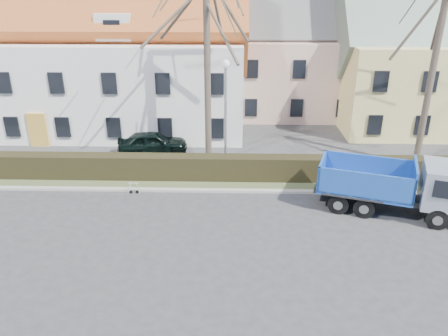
{
  "coord_description": "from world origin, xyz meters",
  "views": [
    {
      "loc": [
        -0.47,
        -15.16,
        9.69
      ],
      "look_at": [
        -0.98,
        3.89,
        1.6
      ],
      "focal_mm": 35.0,
      "sensor_mm": 36.0,
      "label": 1
    }
  ],
  "objects_px": {
    "cart_frame": "(129,187)",
    "parked_car_a": "(152,143)",
    "streetlight": "(226,118)",
    "dump_truck": "(385,184)"
  },
  "relations": [
    {
      "from": "cart_frame",
      "to": "parked_car_a",
      "type": "distance_m",
      "value": 5.51
    },
    {
      "from": "cart_frame",
      "to": "parked_car_a",
      "type": "bearing_deg",
      "value": 88.02
    },
    {
      "from": "streetlight",
      "to": "parked_car_a",
      "type": "bearing_deg",
      "value": 148.5
    },
    {
      "from": "cart_frame",
      "to": "parked_car_a",
      "type": "height_order",
      "value": "parked_car_a"
    },
    {
      "from": "dump_truck",
      "to": "cart_frame",
      "type": "distance_m",
      "value": 12.14
    },
    {
      "from": "dump_truck",
      "to": "cart_frame",
      "type": "height_order",
      "value": "dump_truck"
    },
    {
      "from": "dump_truck",
      "to": "streetlight",
      "type": "distance_m",
      "value": 8.58
    },
    {
      "from": "parked_car_a",
      "to": "streetlight",
      "type": "bearing_deg",
      "value": -133.84
    },
    {
      "from": "cart_frame",
      "to": "parked_car_a",
      "type": "relative_size",
      "value": 0.17
    },
    {
      "from": "streetlight",
      "to": "cart_frame",
      "type": "distance_m",
      "value": 6.12
    }
  ]
}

